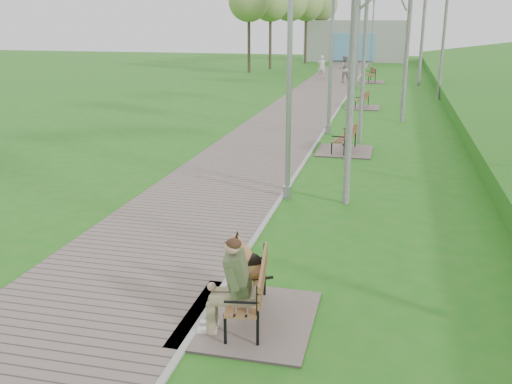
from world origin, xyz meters
TOP-DOWN VIEW (x-y plane):
  - ground at (0.00, 0.00)m, footprint 120.00×120.00m
  - walkway at (-1.75, 21.50)m, footprint 3.50×67.00m
  - kerb at (0.00, 21.50)m, footprint 0.10×67.00m
  - building_north at (-1.50, 50.97)m, footprint 10.00×5.20m
  - bench_main at (0.57, -2.53)m, footprint 1.89×2.10m
  - bench_second at (1.04, 8.97)m, footprint 1.79×1.98m
  - bench_third at (1.07, 18.83)m, footprint 1.65×1.83m
  - bench_far at (0.89, 30.75)m, footprint 1.95×2.17m
  - lamp_post_near at (0.14, 3.51)m, footprint 0.21×0.21m
  - lamp_post_second at (0.19, 11.91)m, footprint 0.23×0.23m
  - lamp_post_third at (0.23, 26.65)m, footprint 0.22×0.22m
  - lamp_post_far at (0.41, 42.76)m, footprint 0.22×0.22m
  - pedestrian_near at (-2.72, 32.90)m, footprint 0.67×0.53m
  - pedestrian_far at (-0.81, 29.99)m, footprint 1.02×0.86m

SIDE VIEW (x-z plane):
  - ground at x=0.00m, z-range 0.00..0.00m
  - walkway at x=-1.75m, z-range 0.00..0.04m
  - kerb at x=0.00m, z-range 0.00..0.05m
  - bench_third at x=1.07m, z-range -0.32..0.69m
  - bench_second at x=1.04m, z-range -0.35..0.75m
  - bench_far at x=0.89m, z-range -0.37..0.82m
  - bench_main at x=0.57m, z-range -0.36..1.29m
  - pedestrian_near at x=-2.72m, z-range 0.00..1.62m
  - pedestrian_far at x=-0.81m, z-range 0.00..1.84m
  - building_north at x=-1.50m, z-range -0.01..3.99m
  - lamp_post_near at x=0.14m, z-range -0.18..5.21m
  - lamp_post_far at x=0.41m, z-range -0.19..5.52m
  - lamp_post_third at x=0.23m, z-range -0.19..5.61m
  - lamp_post_second at x=0.19m, z-range -0.19..5.63m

